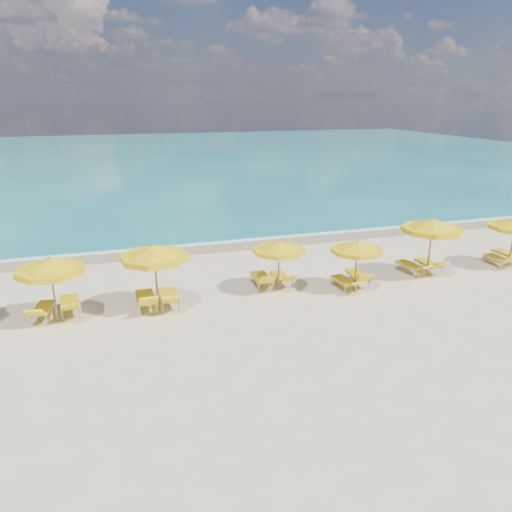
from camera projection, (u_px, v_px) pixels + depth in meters
name	position (u px, v px, depth m)	size (l,w,h in m)	color
ground_plane	(268.00, 297.00, 19.41)	(120.00, 120.00, 0.00)	beige
ocean	(146.00, 157.00, 63.00)	(120.00, 80.00, 0.30)	#16797D
wet_sand_band	(222.00, 245.00, 26.13)	(120.00, 2.60, 0.01)	tan
foam_line	(219.00, 241.00, 26.85)	(120.00, 1.20, 0.03)	white
whitecap_near	(100.00, 213.00, 33.13)	(14.00, 0.36, 0.05)	white
whitecap_far	(266.00, 185.00, 43.48)	(18.00, 0.30, 0.05)	white
umbrella_1	(50.00, 266.00, 16.69)	(2.96, 2.96, 2.36)	#9E744F
umbrella_2	(155.00, 253.00, 17.63)	(3.11, 3.11, 2.52)	#9E744F
umbrella_3	(279.00, 247.00, 19.47)	(2.77, 2.77, 2.13)	#9E744F
umbrella_4	(357.00, 247.00, 19.56)	(2.71, 2.71, 2.09)	#9E744F
umbrella_5	(432.00, 226.00, 20.97)	(3.24, 3.24, 2.63)	#9E744F
lounger_1_left	(43.00, 313.00, 17.43)	(0.89, 1.84, 0.80)	#A5A8AD
lounger_1_right	(70.00, 307.00, 17.88)	(0.79, 1.97, 0.81)	#A5A8AD
lounger_2_left	(146.00, 302.00, 18.24)	(0.71, 1.98, 0.92)	#A5A8AD
lounger_2_right	(169.00, 300.00, 18.49)	(0.68, 1.94, 0.84)	#A5A8AD
lounger_3_left	(262.00, 281.00, 20.32)	(0.73, 1.91, 0.89)	#A5A8AD
lounger_3_right	(282.00, 280.00, 20.62)	(0.70, 1.67, 0.74)	#A5A8AD
lounger_4_left	(344.00, 284.00, 20.13)	(0.68, 1.76, 0.67)	#A5A8AD
lounger_4_right	(357.00, 279.00, 20.60)	(0.93, 1.92, 0.85)	#A5A8AD
lounger_5_left	(410.00, 268.00, 21.93)	(0.83, 1.89, 0.66)	#A5A8AD
lounger_5_right	(428.00, 267.00, 22.15)	(0.62, 1.77, 0.79)	#A5A8AD
lounger_6_left	(498.00, 261.00, 22.85)	(0.60, 1.66, 0.81)	#A5A8AD
lounger_6_right	(508.00, 257.00, 23.45)	(0.78, 1.85, 0.89)	#A5A8AD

